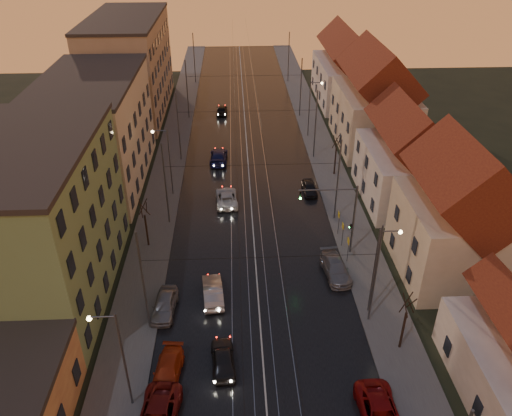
{
  "coord_description": "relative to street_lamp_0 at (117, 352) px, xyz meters",
  "views": [
    {
      "loc": [
        -1.67,
        -19.77,
        28.11
      ],
      "look_at": [
        0.27,
        21.61,
        3.02
      ],
      "focal_mm": 35.0,
      "sensor_mm": 36.0,
      "label": 1
    }
  ],
  "objects": [
    {
      "name": "apartment_left_1",
      "position": [
        -8.4,
        12.0,
        1.61
      ],
      "size": [
        10.0,
        18.0,
        13.0
      ],
      "primitive_type": "cube",
      "color": "#6C8A58",
      "rests_on": "ground"
    },
    {
      "name": "tram_rail_0",
      "position": [
        6.9,
        38.0,
        -4.83
      ],
      "size": [
        0.06,
        120.0,
        0.03
      ],
      "primitive_type": "cube",
      "color": "gray",
      "rests_on": "road"
    },
    {
      "name": "catenary_pole_l_1",
      "position": [
        0.5,
        7.0,
        -0.39
      ],
      "size": [
        0.16,
        0.16,
        9.0
      ],
      "primitive_type": "cylinder",
      "color": "#595B60",
      "rests_on": "ground"
    },
    {
      "name": "catenary_pole_l_3",
      "position": [
        0.5,
        37.0,
        -0.39
      ],
      "size": [
        0.16,
        0.16,
        9.0
      ],
      "primitive_type": "cylinder",
      "color": "#595B60",
      "rests_on": "ground"
    },
    {
      "name": "catenary_pole_l_4",
      "position": [
        0.5,
        52.0,
        -0.39
      ],
      "size": [
        0.16,
        0.16,
        9.0
      ],
      "primitive_type": "cylinder",
      "color": "#595B60",
      "rests_on": "ground"
    },
    {
      "name": "driving_car_3",
      "position": [
        5.36,
        36.33,
        -4.13
      ],
      "size": [
        2.3,
        5.29,
        1.51
      ],
      "primitive_type": "imported",
      "rotation": [
        0.0,
        0.0,
        3.11
      ],
      "color": "#171946",
      "rests_on": "ground"
    },
    {
      "name": "road",
      "position": [
        9.1,
        38.0,
        -4.87
      ],
      "size": [
        16.0,
        120.0,
        0.04
      ],
      "primitive_type": "cube",
      "color": "black",
      "rests_on": "ground"
    },
    {
      "name": "bare_tree_2",
      "position": [
        19.51,
        32.0,
        -2.4
      ],
      "size": [
        1.09,
        1.09,
        5.11
      ],
      "color": "black",
      "rests_on": "ground"
    },
    {
      "name": "bare_tree_0",
      "position": [
        -1.09,
        18.0,
        -2.4
      ],
      "size": [
        1.09,
        1.09,
        5.11
      ],
      "color": "black",
      "rests_on": "ground"
    },
    {
      "name": "catenary_pole_l_2",
      "position": [
        0.5,
        22.0,
        -0.39
      ],
      "size": [
        0.16,
        0.16,
        9.0
      ],
      "primitive_type": "cylinder",
      "color": "#595B60",
      "rests_on": "ground"
    },
    {
      "name": "tram_rail_3",
      "position": [
        11.3,
        38.0,
        -4.83
      ],
      "size": [
        0.06,
        120.0,
        0.03
      ],
      "primitive_type": "cube",
      "color": "gray",
      "rests_on": "road"
    },
    {
      "name": "apartment_left_3",
      "position": [
        -8.4,
        56.0,
        2.11
      ],
      "size": [
        10.0,
        24.0,
        14.0
      ],
      "primitive_type": "cube",
      "color": "#977D61",
      "rests_on": "ground"
    },
    {
      "name": "street_lamp_2",
      "position": [
        0.0,
        28.0,
        0.0
      ],
      "size": [
        1.75,
        0.32,
        8.0
      ],
      "color": "#595B60",
      "rests_on": "ground"
    },
    {
      "name": "bare_tree_1",
      "position": [
        19.31,
        4.0,
        -2.4
      ],
      "size": [
        1.09,
        1.09,
        5.11
      ],
      "color": "black",
      "rests_on": "ground"
    },
    {
      "name": "tram_rail_2",
      "position": [
        9.87,
        38.0,
        -4.83
      ],
      "size": [
        0.06,
        120.0,
        0.03
      ],
      "primitive_type": "cube",
      "color": "gray",
      "rests_on": "road"
    },
    {
      "name": "catenary_pole_r_4",
      "position": [
        17.7,
        52.0,
        -0.39
      ],
      "size": [
        0.16,
        0.16,
        9.0
      ],
      "primitive_type": "cylinder",
      "color": "#595B60",
      "rests_on": "ground"
    },
    {
      "name": "catenary_pole_l_5",
      "position": [
        0.5,
        70.0,
        -0.39
      ],
      "size": [
        0.16,
        0.16,
        9.0
      ],
      "primitive_type": "cylinder",
      "color": "#595B60",
      "rests_on": "ground"
    },
    {
      "name": "driving_car_1",
      "position": [
        5.34,
        10.16,
        -4.14
      ],
      "size": [
        2.02,
        4.67,
        1.5
      ],
      "primitive_type": "imported",
      "rotation": [
        0.0,
        0.0,
        3.24
      ],
      "color": "#9C9DA2",
      "rests_on": "ground"
    },
    {
      "name": "street_lamp_0",
      "position": [
        0.0,
        0.0,
        0.0
      ],
      "size": [
        1.75,
        0.32,
        8.0
      ],
      "color": "#595B60",
      "rests_on": "ground"
    },
    {
      "name": "parked_right_0",
      "position": [
        16.19,
        -2.08,
        -4.16
      ],
      "size": [
        2.5,
        5.27,
        1.45
      ],
      "primitive_type": "imported",
      "rotation": [
        0.0,
        0.0,
        0.02
      ],
      "color": "maroon",
      "rests_on": "ground"
    },
    {
      "name": "parked_left_3",
      "position": [
        1.5,
        8.73,
        -4.15
      ],
      "size": [
        2.08,
        4.46,
        1.48
      ],
      "primitive_type": "imported",
      "rotation": [
        0.0,
        0.0,
        -0.08
      ],
      "color": "gray",
      "rests_on": "ground"
    },
    {
      "name": "house_right_4",
      "position": [
        26.1,
        59.0,
        0.16
      ],
      "size": [
        9.18,
        16.32,
        10.0
      ],
      "color": "beige",
      "rests_on": "ground"
    },
    {
      "name": "tram_rail_1",
      "position": [
        8.33,
        38.0,
        -4.83
      ],
      "size": [
        0.06,
        120.0,
        0.03
      ],
      "primitive_type": "cube",
      "color": "gray",
      "rests_on": "road"
    },
    {
      "name": "sidewalk_right",
      "position": [
        19.1,
        38.0,
        -4.81
      ],
      "size": [
        4.0,
        120.0,
        0.15
      ],
      "primitive_type": "cube",
      "color": "#4C4C4C",
      "rests_on": "ground"
    },
    {
      "name": "parked_left_2",
      "position": [
        2.42,
        2.1,
        -4.25
      ],
      "size": [
        2.27,
        4.56,
        1.27
      ],
      "primitive_type": "imported",
      "rotation": [
        0.0,
        0.0,
        -0.11
      ],
      "color": "#AD2F11",
      "rests_on": "ground"
    },
    {
      "name": "driving_car_2",
      "position": [
        6.41,
        25.83,
        -4.2
      ],
      "size": [
        2.6,
        5.09,
        1.38
      ],
      "primitive_type": "imported",
      "rotation": [
        0.0,
        0.0,
        3.2
      ],
      "color": "silver",
      "rests_on": "ground"
    },
    {
      "name": "house_right_1",
      "position": [
        26.1,
        13.0,
        0.56
      ],
      "size": [
        8.67,
        10.2,
        10.8
      ],
      "color": "#C3B596",
      "rests_on": "ground"
    },
    {
      "name": "catenary_pole_r_1",
      "position": [
        17.7,
        7.0,
        -0.39
      ],
      "size": [
        0.16,
        0.16,
        9.0
      ],
      "primitive_type": "cylinder",
      "color": "#595B60",
      "rests_on": "ground"
    },
    {
      "name": "street_lamp_3",
      "position": [
        18.21,
        44.0,
        0.0
      ],
      "size": [
        1.75,
        0.32,
        8.0
      ],
      "color": "#595B60",
      "rests_on": "ground"
    },
    {
      "name": "catenary_pole_r_3",
      "position": [
        17.7,
        37.0,
        -0.39
      ],
      "size": [
        0.16,
        0.16,
        9.0
      ],
      "primitive_type": "cylinder",
      "color": "#595B60",
      "rests_on": "ground"
    },
    {
      "name": "traffic_light_mast",
      "position": [
        17.1,
        16.0,
        -0.29
      ],
      "size": [
        5.3,
        0.32,
        7.2
      ],
      "color": "#595B60",
      "rests_on": "ground"
    },
    {
      "name": "house_right_3",
      "position": [
        26.1,
        41.0,
        0.92
      ],
      "size": [
        9.18,
        14.28,
        11.5
      ],
      "color": "#C3B596",
      "rests_on": "ground"
    },
    {
      "name": "parked_right_2",
      "position": [
        15.85,
        27.64,
        -4.25
      ],
      "size": [
        1.57,
        3.77,
        1.28
      ],
      "primitive_type": "imported",
      "rotation": [
        0.0,
        0.0,
        0.02
      ],
      "color": "black",
      "rests_on": "ground"
    },
    {
      "name": "apartment_left_2",
      "position": [
        -8.4,
        32.0,
        1.11
      ],
      "size": [
        10.0,
        20.0,
        12.0
      ],
      "primitive_type": "cube",
      "color": "#C2B696",
      "rests_on": "ground"
    },
    {
      "name": "driving_car_4",
      "position": [
        5.55,
        53.53,
        -4.19
      ],
      "size": [
        1.76,
        4.12,
        1.39
      ],
      "primitive_type": "imported",
      "rotation": [
        0.0,
        0.0,
        3.11
      ],
      "color": "black",
      "rests_on": "ground"
    },
    {
      "name": "parked_right_1",
      "position": [
        16.1,
        12.79,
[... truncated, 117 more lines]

